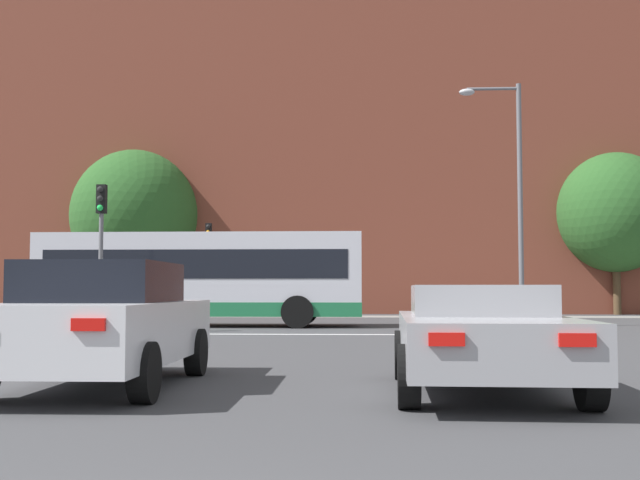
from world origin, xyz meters
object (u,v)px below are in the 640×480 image
(car_roadster_right, at_px, (482,337))
(traffic_light_near_left, at_px, (101,233))
(traffic_light_far_left, at_px, (208,254))
(car_saloon_left, at_px, (103,323))
(street_lamp_junction, at_px, (510,179))
(bus_crossing_lead, at_px, (202,277))
(pedestrian_waiting, at_px, (108,293))

(car_roadster_right, xyz_separation_m, traffic_light_near_left, (-8.56, 12.37, 2.11))
(car_roadster_right, relative_size, traffic_light_far_left, 1.07)
(car_saloon_left, xyz_separation_m, street_lamp_junction, (7.90, 16.20, 3.94))
(car_saloon_left, distance_m, bus_crossing_lead, 16.21)
(traffic_light_far_left, xyz_separation_m, traffic_light_near_left, (-0.54, -12.75, 0.01))
(car_saloon_left, distance_m, traffic_light_near_left, 12.92)
(bus_crossing_lead, distance_m, pedestrian_waiting, 11.85)
(street_lamp_junction, distance_m, pedestrian_waiting, 19.35)
(traffic_light_far_left, bearing_deg, bus_crossing_lead, -80.39)
(street_lamp_junction, relative_size, pedestrian_waiting, 4.51)
(traffic_light_far_left, distance_m, street_lamp_junction, 14.46)
(car_roadster_right, height_order, street_lamp_junction, street_lamp_junction)
(street_lamp_junction, bearing_deg, car_roadster_right, -101.64)
(pedestrian_waiting, bearing_deg, car_saloon_left, -60.68)
(car_saloon_left, xyz_separation_m, traffic_light_far_left, (-3.51, 24.85, 1.97))
(traffic_light_far_left, bearing_deg, street_lamp_junction, -37.16)
(car_saloon_left, distance_m, street_lamp_junction, 18.45)
(pedestrian_waiting, bearing_deg, traffic_light_far_left, -2.95)
(traffic_light_far_left, bearing_deg, car_saloon_left, -81.95)
(traffic_light_near_left, bearing_deg, bus_crossing_lead, 62.90)
(bus_crossing_lead, relative_size, street_lamp_junction, 1.32)
(pedestrian_waiting, bearing_deg, traffic_light_near_left, -61.43)
(traffic_light_near_left, distance_m, pedestrian_waiting, 14.73)
(car_roadster_right, relative_size, bus_crossing_lead, 0.42)
(bus_crossing_lead, height_order, traffic_light_far_left, traffic_light_far_left)
(traffic_light_near_left, distance_m, street_lamp_junction, 12.79)
(traffic_light_near_left, height_order, pedestrian_waiting, traffic_light_near_left)
(bus_crossing_lead, height_order, street_lamp_junction, street_lamp_junction)
(pedestrian_waiting, bearing_deg, bus_crossing_lead, -46.30)
(car_saloon_left, distance_m, pedestrian_waiting, 27.39)
(bus_crossing_lead, xyz_separation_m, traffic_light_far_left, (-1.49, 8.79, 1.15))
(bus_crossing_lead, distance_m, street_lamp_junction, 10.41)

